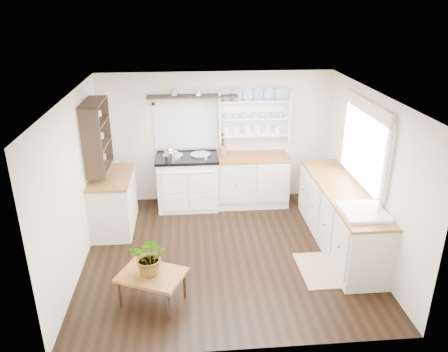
{
  "coord_description": "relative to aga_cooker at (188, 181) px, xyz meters",
  "views": [
    {
      "loc": [
        -0.5,
        -5.43,
        3.46
      ],
      "look_at": [
        -0.0,
        0.25,
        1.1
      ],
      "focal_mm": 35.0,
      "sensor_mm": 36.0,
      "label": 1
    }
  ],
  "objects": [
    {
      "name": "center_table",
      "position": [
        -0.46,
        -2.6,
        -0.12
      ],
      "size": [
        0.9,
        0.79,
        0.41
      ],
      "rotation": [
        0.0,
        0.0,
        -0.42
      ],
      "color": "brown",
      "rests_on": "floor"
    },
    {
      "name": "wall_back",
      "position": [
        0.52,
        0.33,
        0.67
      ],
      "size": [
        4.0,
        0.02,
        2.3
      ],
      "primitive_type": "cube",
      "color": "beige",
      "rests_on": "ground"
    },
    {
      "name": "high_shelf",
      "position": [
        0.12,
        0.21,
        1.43
      ],
      "size": [
        1.5,
        0.29,
        0.16
      ],
      "color": "black",
      "rests_on": "wall_back"
    },
    {
      "name": "ceiling",
      "position": [
        0.52,
        -1.57,
        1.82
      ],
      "size": [
        4.0,
        3.8,
        0.01
      ],
      "primitive_type": "cube",
      "color": "white",
      "rests_on": "wall_back"
    },
    {
      "name": "utensil_crock",
      "position": [
        0.61,
        0.11,
        0.51
      ],
      "size": [
        0.13,
        0.13,
        0.16
      ],
      "primitive_type": "cylinder",
      "color": "brown",
      "rests_on": "back_cabinets"
    },
    {
      "name": "wall_left",
      "position": [
        -1.48,
        -1.57,
        0.67
      ],
      "size": [
        0.02,
        3.8,
        2.3
      ],
      "primitive_type": "cube",
      "color": "beige",
      "rests_on": "ground"
    },
    {
      "name": "aga_cooker",
      "position": [
        0.0,
        0.0,
        0.0
      ],
      "size": [
        1.05,
        0.73,
        0.97
      ],
      "color": "white",
      "rests_on": "floor"
    },
    {
      "name": "left_shelving",
      "position": [
        -1.32,
        -0.67,
        1.07
      ],
      "size": [
        0.28,
        0.8,
        1.05
      ],
      "primitive_type": "cube",
      "color": "black",
      "rests_on": "wall_left"
    },
    {
      "name": "right_cabinets",
      "position": [
        2.22,
        -1.47,
        -0.02
      ],
      "size": [
        0.62,
        2.43,
        0.9
      ],
      "color": "beige",
      "rests_on": "floor"
    },
    {
      "name": "wall_right",
      "position": [
        2.52,
        -1.57,
        0.67
      ],
      "size": [
        0.02,
        3.8,
        2.3
      ],
      "primitive_type": "cube",
      "color": "beige",
      "rests_on": "ground"
    },
    {
      "name": "back_cabinets",
      "position": [
        1.12,
        0.03,
        -0.02
      ],
      "size": [
        1.27,
        0.63,
        0.9
      ],
      "color": "beige",
      "rests_on": "floor"
    },
    {
      "name": "floor",
      "position": [
        0.52,
        -1.57,
        -0.48
      ],
      "size": [
        4.0,
        3.8,
        0.01
      ],
      "primitive_type": "cube",
      "color": "black",
      "rests_on": "ground"
    },
    {
      "name": "belfast_sink",
      "position": [
        2.23,
        -2.22,
        0.32
      ],
      "size": [
        0.55,
        0.6,
        0.45
      ],
      "color": "white",
      "rests_on": "right_cabinets"
    },
    {
      "name": "kettle",
      "position": [
        -0.28,
        -0.12,
        0.56
      ],
      "size": [
        0.18,
        0.18,
        0.22
      ],
      "primitive_type": null,
      "color": "silver",
      "rests_on": "aga_cooker"
    },
    {
      "name": "left_cabinets",
      "position": [
        -1.18,
        -0.67,
        -0.02
      ],
      "size": [
        0.62,
        1.13,
        0.9
      ],
      "color": "beige",
      "rests_on": "floor"
    },
    {
      "name": "floor_rug",
      "position": [
        1.76,
        -2.14,
        -0.47
      ],
      "size": [
        0.56,
        0.86,
        0.02
      ],
      "primitive_type": "cube",
      "rotation": [
        0.0,
        0.0,
        0.01
      ],
      "color": "#986F58",
      "rests_on": "floor"
    },
    {
      "name": "potted_plant",
      "position": [
        -0.46,
        -2.6,
        0.17
      ],
      "size": [
        0.52,
        0.47,
        0.49
      ],
      "primitive_type": "imported",
      "rotation": [
        0.0,
        0.0,
        -0.23
      ],
      "color": "#3F7233",
      "rests_on": "center_table"
    },
    {
      "name": "plate_rack",
      "position": [
        1.17,
        0.29,
        1.08
      ],
      "size": [
        1.2,
        0.22,
        0.9
      ],
      "color": "white",
      "rests_on": "wall_back"
    },
    {
      "name": "window",
      "position": [
        2.47,
        -1.42,
        1.09
      ],
      "size": [
        0.08,
        1.55,
        1.22
      ],
      "color": "white",
      "rests_on": "wall_right"
    }
  ]
}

